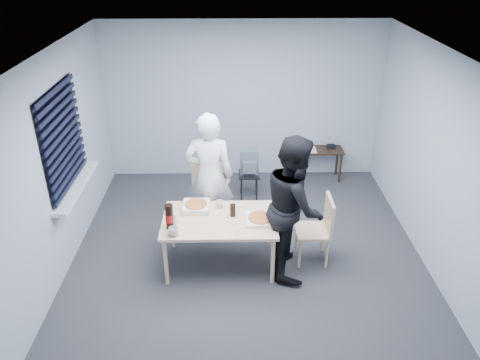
{
  "coord_description": "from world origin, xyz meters",
  "views": [
    {
      "loc": [
        -0.18,
        -4.85,
        3.71
      ],
      "look_at": [
        -0.09,
        0.1,
        1.11
      ],
      "focal_mm": 35.0,
      "sensor_mm": 36.0,
      "label": 1
    }
  ],
  "objects_px": {
    "mug_a": "(174,231)",
    "soda_bottle": "(170,217)",
    "person_black": "(294,206)",
    "chair_far": "(207,191)",
    "side_table": "(318,154)",
    "backpack": "(249,162)",
    "dining_table": "(220,223)",
    "chair_right": "(320,226)",
    "stool": "(249,180)",
    "person_white": "(209,176)",
    "mug_b": "(220,204)"
  },
  "relations": [
    {
      "from": "chair_far",
      "to": "side_table",
      "type": "relative_size",
      "value": 1.09
    },
    {
      "from": "chair_right",
      "to": "backpack",
      "type": "distance_m",
      "value": 1.79
    },
    {
      "from": "chair_right",
      "to": "person_black",
      "type": "distance_m",
      "value": 0.54
    },
    {
      "from": "chair_right",
      "to": "backpack",
      "type": "relative_size",
      "value": 2.27
    },
    {
      "from": "chair_right",
      "to": "stool",
      "type": "relative_size",
      "value": 2.01
    },
    {
      "from": "person_black",
      "to": "soda_bottle",
      "type": "xyz_separation_m",
      "value": [
        -1.45,
        -0.11,
        -0.07
      ]
    },
    {
      "from": "person_black",
      "to": "backpack",
      "type": "xyz_separation_m",
      "value": [
        -0.46,
        1.73,
        -0.25
      ]
    },
    {
      "from": "chair_far",
      "to": "side_table",
      "type": "bearing_deg",
      "value": 36.99
    },
    {
      "from": "backpack",
      "to": "mug_a",
      "type": "height_order",
      "value": "backpack"
    },
    {
      "from": "chair_far",
      "to": "stool",
      "type": "xyz_separation_m",
      "value": [
        0.62,
        0.69,
        -0.18
      ]
    },
    {
      "from": "dining_table",
      "to": "soda_bottle",
      "type": "xyz_separation_m",
      "value": [
        -0.57,
        -0.19,
        0.21
      ]
    },
    {
      "from": "person_black",
      "to": "side_table",
      "type": "bearing_deg",
      "value": -16.55
    },
    {
      "from": "stool",
      "to": "soda_bottle",
      "type": "xyz_separation_m",
      "value": [
        -0.99,
        -1.85,
        0.49
      ]
    },
    {
      "from": "person_black",
      "to": "mug_a",
      "type": "bearing_deg",
      "value": 100.46
    },
    {
      "from": "side_table",
      "to": "mug_b",
      "type": "xyz_separation_m",
      "value": [
        -1.6,
        -2.07,
        0.26
      ]
    },
    {
      "from": "mug_a",
      "to": "soda_bottle",
      "type": "xyz_separation_m",
      "value": [
        -0.06,
        0.15,
        0.1
      ]
    },
    {
      "from": "dining_table",
      "to": "side_table",
      "type": "distance_m",
      "value": 2.84
    },
    {
      "from": "person_white",
      "to": "mug_b",
      "type": "xyz_separation_m",
      "value": [
        0.15,
        -0.44,
        -0.17
      ]
    },
    {
      "from": "side_table",
      "to": "mug_a",
      "type": "relative_size",
      "value": 6.61
    },
    {
      "from": "person_white",
      "to": "person_black",
      "type": "height_order",
      "value": "same"
    },
    {
      "from": "dining_table",
      "to": "mug_b",
      "type": "xyz_separation_m",
      "value": [
        0.0,
        0.27,
        0.11
      ]
    },
    {
      "from": "chair_right",
      "to": "side_table",
      "type": "relative_size",
      "value": 1.09
    },
    {
      "from": "person_white",
      "to": "mug_a",
      "type": "xyz_separation_m",
      "value": [
        -0.37,
        -1.04,
        -0.17
      ]
    },
    {
      "from": "chair_right",
      "to": "mug_b",
      "type": "distance_m",
      "value": 1.27
    },
    {
      "from": "backpack",
      "to": "mug_a",
      "type": "bearing_deg",
      "value": -134.3
    },
    {
      "from": "person_white",
      "to": "chair_far",
      "type": "bearing_deg",
      "value": -78.17
    },
    {
      "from": "mug_a",
      "to": "mug_b",
      "type": "height_order",
      "value": "mug_a"
    },
    {
      "from": "chair_far",
      "to": "person_white",
      "type": "xyz_separation_m",
      "value": [
        0.06,
        -0.27,
        0.37
      ]
    },
    {
      "from": "backpack",
      "to": "soda_bottle",
      "type": "height_order",
      "value": "soda_bottle"
    },
    {
      "from": "chair_right",
      "to": "person_black",
      "type": "xyz_separation_m",
      "value": [
        -0.36,
        -0.15,
        0.37
      ]
    },
    {
      "from": "person_white",
      "to": "mug_b",
      "type": "height_order",
      "value": "person_white"
    },
    {
      "from": "person_black",
      "to": "mug_b",
      "type": "relative_size",
      "value": 17.7
    },
    {
      "from": "backpack",
      "to": "stool",
      "type": "bearing_deg",
      "value": 70.79
    },
    {
      "from": "dining_table",
      "to": "backpack",
      "type": "distance_m",
      "value": 1.71
    },
    {
      "from": "chair_far",
      "to": "mug_a",
      "type": "relative_size",
      "value": 7.24
    },
    {
      "from": "backpack",
      "to": "dining_table",
      "type": "bearing_deg",
      "value": -123.43
    },
    {
      "from": "person_white",
      "to": "backpack",
      "type": "relative_size",
      "value": 4.51
    },
    {
      "from": "person_white",
      "to": "side_table",
      "type": "distance_m",
      "value": 2.43
    },
    {
      "from": "stool",
      "to": "mug_b",
      "type": "height_order",
      "value": "mug_b"
    },
    {
      "from": "dining_table",
      "to": "side_table",
      "type": "relative_size",
      "value": 1.69
    },
    {
      "from": "mug_a",
      "to": "soda_bottle",
      "type": "height_order",
      "value": "soda_bottle"
    },
    {
      "from": "chair_far",
      "to": "mug_b",
      "type": "distance_m",
      "value": 0.77
    },
    {
      "from": "person_white",
      "to": "person_black",
      "type": "relative_size",
      "value": 1.0
    },
    {
      "from": "chair_far",
      "to": "backpack",
      "type": "bearing_deg",
      "value": 47.23
    },
    {
      "from": "dining_table",
      "to": "mug_a",
      "type": "relative_size",
      "value": 11.19
    },
    {
      "from": "stool",
      "to": "backpack",
      "type": "bearing_deg",
      "value": -90.0
    },
    {
      "from": "chair_right",
      "to": "soda_bottle",
      "type": "relative_size",
      "value": 2.86
    },
    {
      "from": "side_table",
      "to": "mug_b",
      "type": "distance_m",
      "value": 2.63
    },
    {
      "from": "side_table",
      "to": "stool",
      "type": "relative_size",
      "value": 1.84
    },
    {
      "from": "chair_right",
      "to": "mug_a",
      "type": "distance_m",
      "value": 1.81
    }
  ]
}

